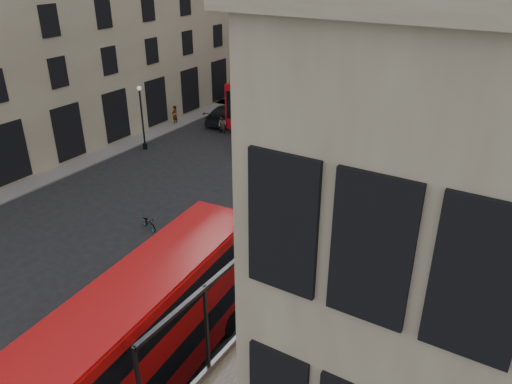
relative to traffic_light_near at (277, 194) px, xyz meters
The scene contains 27 objects.
ground 12.28m from the traffic_light_near, 85.24° to the right, with size 140.00×140.00×0.00m, color black.
host_building_main 17.11m from the traffic_light_near, 47.61° to the right, with size 7.26×11.40×15.10m.
cafe_floor 14.31m from the traffic_light_near, 57.99° to the right, with size 3.00×10.00×0.10m, color slate.
gateway 36.87m from the traffic_light_near, 96.34° to the left, with size 35.00×10.60×18.00m.
pavement_far 26.58m from the traffic_light_near, 100.89° to the left, with size 40.00×12.00×0.12m, color slate.
pavement_left 21.13m from the traffic_light_near, behind, with size 8.00×48.00×0.12m, color slate.
traffic_light_near is the anchor object (origin of this frame).
traffic_light_far 21.26m from the traffic_light_near, 131.19° to the left, with size 0.16×0.20×3.80m.
street_lamp_a 17.09m from the traffic_light_near, 159.44° to the left, with size 0.36×0.36×5.33m.
street_lamp_b 22.56m from the traffic_light_near, 102.80° to the left, with size 0.36×0.36×5.33m.
bus_near 12.91m from the traffic_light_near, 82.40° to the right, with size 3.90×12.58×4.94m.
bus_far 21.40m from the traffic_light_near, 120.35° to the left, with size 3.64×11.50×4.51m.
car_a 13.14m from the traffic_light_near, 129.66° to the left, with size 1.71×4.26×1.45m, color #9DA0A5.
car_b 15.74m from the traffic_light_near, 100.69° to the left, with size 1.43×4.10×1.35m, color #A7230A.
car_c 21.09m from the traffic_light_near, 132.70° to the left, with size 2.28×5.61×1.63m, color black.
bicycle 7.87m from the traffic_light_near, 150.15° to the right, with size 0.54×1.55×0.81m, color gray.
cyclist 5.46m from the traffic_light_near, 133.16° to the left, with size 0.63×0.42×1.74m, color #D4E217.
pedestrian_a 17.91m from the traffic_light_near, 135.29° to the left, with size 0.84×0.66×1.74m, color gray.
pedestrian_b 24.14m from the traffic_light_near, 119.59° to the left, with size 1.17×0.67×1.81m, color gray.
pedestrian_c 25.41m from the traffic_light_near, 98.66° to the left, with size 1.05×0.44×1.80m, color gray.
pedestrian_d 20.14m from the traffic_light_near, 70.77° to the left, with size 0.75×0.49×1.54m, color gray.
pedestrian_e 21.85m from the traffic_light_near, 145.66° to the left, with size 0.67×0.44×1.85m, color gray.
cafe_table_mid 13.43m from the traffic_light_near, 59.32° to the right, with size 0.54×0.54×0.68m.
cafe_table_far 11.48m from the traffic_light_near, 54.30° to the right, with size 0.58×0.58×0.72m.
cafe_chair_b 15.38m from the traffic_light_near, 56.58° to the right, with size 0.39×0.39×0.76m.
cafe_chair_c 15.00m from the traffic_light_near, 54.40° to the right, with size 0.45×0.45×0.92m.
cafe_chair_d 12.91m from the traffic_light_near, 47.95° to the right, with size 0.45×0.45×0.75m.
Camera 1 is at (11.46, -10.52, 15.13)m, focal length 35.00 mm.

